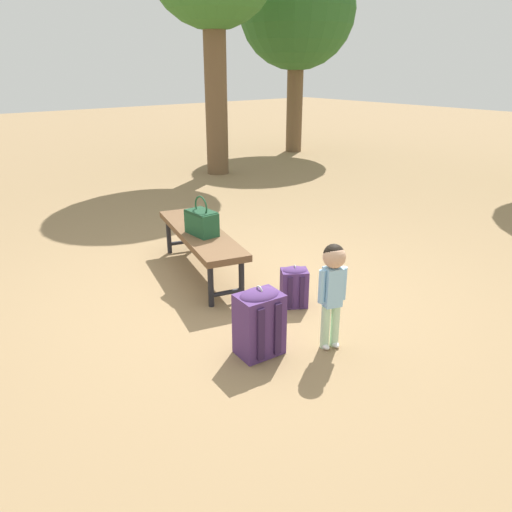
# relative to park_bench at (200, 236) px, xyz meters

# --- Properties ---
(ground_plane) EXTENTS (40.00, 40.00, 0.00)m
(ground_plane) POSITION_rel_park_bench_xyz_m (0.74, 0.05, -0.39)
(ground_plane) COLOR #8C704C
(ground_plane) RESTS_ON ground
(park_bench) EXTENTS (1.65, 0.80, 0.45)m
(park_bench) POSITION_rel_park_bench_xyz_m (0.00, 0.00, 0.00)
(park_bench) COLOR brown
(park_bench) RESTS_ON ground
(handbag) EXTENTS (0.32, 0.19, 0.37)m
(handbag) POSITION_rel_park_bench_xyz_m (0.11, -0.04, 0.18)
(handbag) COLOR #1E4C2D
(handbag) RESTS_ON park_bench
(child_standing) EXTENTS (0.16, 0.21, 0.79)m
(child_standing) POSITION_rel_park_bench_xyz_m (1.71, -0.00, 0.13)
(child_standing) COLOR #B2D8B2
(child_standing) RESTS_ON ground
(backpack_large) EXTENTS (0.30, 0.33, 0.53)m
(backpack_large) POSITION_rel_park_bench_xyz_m (1.46, -0.46, -0.13)
(backpack_large) COLOR #4C2D66
(backpack_large) RESTS_ON ground
(backpack_small) EXTENTS (0.26, 0.27, 0.37)m
(backpack_small) POSITION_rel_park_bench_xyz_m (1.07, 0.25, -0.21)
(backpack_small) COLOR #4C2D66
(backpack_small) RESTS_ON ground
(tree_far) EXTENTS (2.52, 2.52, 4.31)m
(tree_far) POSITION_rel_park_bench_xyz_m (-4.84, 5.70, 2.62)
(tree_far) COLOR brown
(tree_far) RESTS_ON ground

